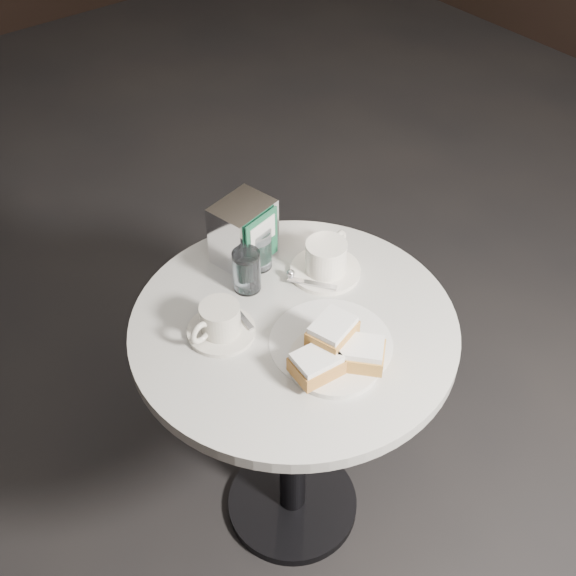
# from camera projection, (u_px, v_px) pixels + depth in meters

# --- Properties ---
(ground) EXTENTS (7.00, 7.00, 0.00)m
(ground) POSITION_uv_depth(u_px,v_px,m) (292.00, 505.00, 2.04)
(ground) COLOR black
(ground) RESTS_ON ground
(cafe_table) EXTENTS (0.70, 0.70, 0.74)m
(cafe_table) POSITION_uv_depth(u_px,v_px,m) (293.00, 382.00, 1.66)
(cafe_table) COLOR black
(cafe_table) RESTS_ON ground
(sugar_spill) EXTENTS (0.32, 0.32, 0.00)m
(sugar_spill) POSITION_uv_depth(u_px,v_px,m) (331.00, 342.00, 1.49)
(sugar_spill) COLOR white
(sugar_spill) RESTS_ON cafe_table
(beignet_plate) EXTENTS (0.24, 0.24, 0.09)m
(beignet_plate) POSITION_uv_depth(u_px,v_px,m) (336.00, 354.00, 1.42)
(beignet_plate) COLOR silver
(beignet_plate) RESTS_ON cafe_table
(coffee_cup_left) EXTENTS (0.17, 0.17, 0.07)m
(coffee_cup_left) POSITION_uv_depth(u_px,v_px,m) (220.00, 322.00, 1.48)
(coffee_cup_left) COLOR silver
(coffee_cup_left) RESTS_ON cafe_table
(coffee_cup_right) EXTENTS (0.21, 0.21, 0.08)m
(coffee_cup_right) POSITION_uv_depth(u_px,v_px,m) (326.00, 260.00, 1.62)
(coffee_cup_right) COLOR white
(coffee_cup_right) RESTS_ON cafe_table
(water_glass_left) EXTENTS (0.07, 0.07, 0.10)m
(water_glass_left) POSITION_uv_depth(u_px,v_px,m) (247.00, 271.00, 1.57)
(water_glass_left) COLOR silver
(water_glass_left) RESTS_ON cafe_table
(water_glass_right) EXTENTS (0.07, 0.07, 0.10)m
(water_glass_right) POSITION_uv_depth(u_px,v_px,m) (258.00, 249.00, 1.63)
(water_glass_right) COLOR white
(water_glass_right) RESTS_ON cafe_table
(napkin_dispenser) EXTENTS (0.15, 0.13, 0.15)m
(napkin_dispenser) POSITION_uv_depth(u_px,v_px,m) (244.00, 232.00, 1.63)
(napkin_dispenser) COLOR silver
(napkin_dispenser) RESTS_ON cafe_table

